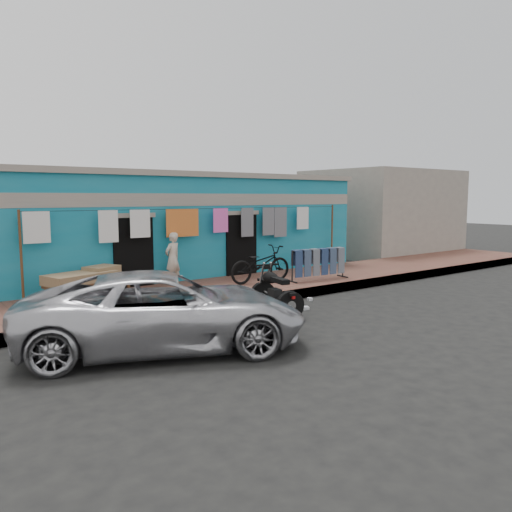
% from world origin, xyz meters
% --- Properties ---
extents(ground, '(80.00, 80.00, 0.00)m').
position_xyz_m(ground, '(0.00, 0.00, 0.00)').
color(ground, black).
rests_on(ground, ground).
extents(sidewalk, '(28.00, 3.00, 0.25)m').
position_xyz_m(sidewalk, '(0.00, 3.00, 0.12)').
color(sidewalk, brown).
rests_on(sidewalk, ground).
extents(curb, '(28.00, 0.10, 0.25)m').
position_xyz_m(curb, '(0.00, 1.55, 0.12)').
color(curb, gray).
rests_on(curb, ground).
extents(building, '(12.20, 5.20, 3.36)m').
position_xyz_m(building, '(-0.00, 6.99, 1.69)').
color(building, '#117693').
rests_on(building, ground).
extents(neighbor_right, '(6.00, 5.00, 3.80)m').
position_xyz_m(neighbor_right, '(11.00, 7.00, 1.90)').
color(neighbor_right, '#9E9384').
rests_on(neighbor_right, ground).
extents(clothesline, '(10.06, 0.06, 2.10)m').
position_xyz_m(clothesline, '(-0.13, 4.25, 1.81)').
color(clothesline, brown).
rests_on(clothesline, sidewalk).
extents(car, '(5.45, 4.01, 1.40)m').
position_xyz_m(car, '(-3.68, -0.27, 0.70)').
color(car, silver).
rests_on(car, ground).
extents(seated_person, '(0.60, 0.50, 1.42)m').
position_xyz_m(seated_person, '(-1.22, 4.16, 0.96)').
color(seated_person, beige).
rests_on(seated_person, sidewalk).
extents(bicycle, '(1.96, 0.76, 1.25)m').
position_xyz_m(bicycle, '(0.90, 2.98, 0.88)').
color(bicycle, black).
rests_on(bicycle, sidewalk).
extents(motorcycle, '(1.22, 1.88, 1.07)m').
position_xyz_m(motorcycle, '(-0.45, 0.65, 0.53)').
color(motorcycle, black).
rests_on(motorcycle, ground).
extents(charpoy, '(2.54, 2.08, 0.68)m').
position_xyz_m(charpoy, '(-3.66, 3.74, 0.59)').
color(charpoy, brown).
rests_on(charpoy, sidewalk).
extents(jeans_rack, '(2.02, 0.81, 0.93)m').
position_xyz_m(jeans_rack, '(2.53, 2.36, 0.71)').
color(jeans_rack, black).
rests_on(jeans_rack, sidewalk).
extents(litter_a, '(0.20, 0.20, 0.07)m').
position_xyz_m(litter_a, '(0.11, 1.20, 0.04)').
color(litter_a, silver).
rests_on(litter_a, ground).
extents(litter_b, '(0.15, 0.17, 0.07)m').
position_xyz_m(litter_b, '(1.12, 1.20, 0.04)').
color(litter_b, silver).
rests_on(litter_b, ground).
extents(litter_c, '(0.20, 0.21, 0.07)m').
position_xyz_m(litter_c, '(0.35, 0.52, 0.03)').
color(litter_c, silver).
rests_on(litter_c, ground).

